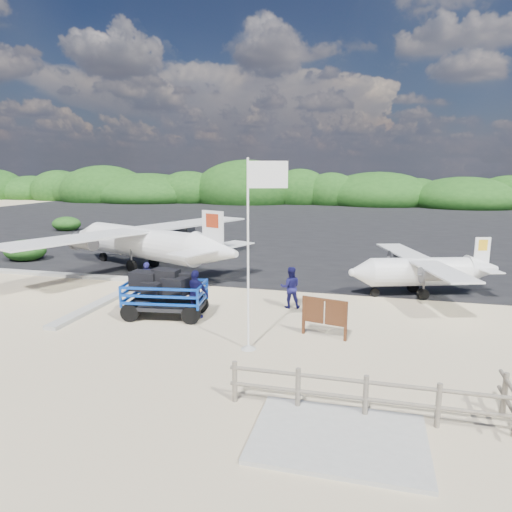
{
  "coord_description": "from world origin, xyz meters",
  "views": [
    {
      "loc": [
        5.93,
        -14.54,
        5.45
      ],
      "look_at": [
        1.24,
        4.01,
        1.74
      ],
      "focal_mm": 32.0,
      "sensor_mm": 36.0,
      "label": 1
    }
  ],
  "objects_px": {
    "baggage_cart": "(166,317)",
    "signboard": "(324,337)",
    "crew_c": "(196,294)",
    "crew_a": "(147,279)",
    "aircraft_small": "(170,221)",
    "crew_b": "(290,287)",
    "flagpole": "(248,349)"
  },
  "relations": [
    {
      "from": "crew_c",
      "to": "aircraft_small",
      "type": "relative_size",
      "value": 0.27
    },
    {
      "from": "crew_a",
      "to": "flagpole",
      "type": "bearing_deg",
      "value": 145.05
    },
    {
      "from": "baggage_cart",
      "to": "signboard",
      "type": "bearing_deg",
      "value": -13.29
    },
    {
      "from": "signboard",
      "to": "aircraft_small",
      "type": "distance_m",
      "value": 35.11
    },
    {
      "from": "baggage_cart",
      "to": "crew_c",
      "type": "bearing_deg",
      "value": -0.21
    },
    {
      "from": "baggage_cart",
      "to": "crew_b",
      "type": "xyz_separation_m",
      "value": [
        4.27,
        2.29,
        0.83
      ]
    },
    {
      "from": "aircraft_small",
      "to": "crew_b",
      "type": "bearing_deg",
      "value": 105.84
    },
    {
      "from": "flagpole",
      "to": "crew_c",
      "type": "distance_m",
      "value": 3.62
    },
    {
      "from": "baggage_cart",
      "to": "flagpole",
      "type": "bearing_deg",
      "value": -37.37
    },
    {
      "from": "crew_b",
      "to": "baggage_cart",
      "type": "bearing_deg",
      "value": 14.95
    },
    {
      "from": "signboard",
      "to": "crew_a",
      "type": "distance_m",
      "value": 8.57
    },
    {
      "from": "crew_b",
      "to": "aircraft_small",
      "type": "relative_size",
      "value": 0.25
    },
    {
      "from": "crew_b",
      "to": "crew_a",
      "type": "bearing_deg",
      "value": -15.33
    },
    {
      "from": "crew_b",
      "to": "crew_c",
      "type": "height_order",
      "value": "crew_c"
    },
    {
      "from": "crew_b",
      "to": "crew_c",
      "type": "relative_size",
      "value": 0.91
    },
    {
      "from": "flagpole",
      "to": "crew_b",
      "type": "relative_size",
      "value": 3.47
    },
    {
      "from": "baggage_cart",
      "to": "crew_c",
      "type": "distance_m",
      "value": 1.47
    },
    {
      "from": "crew_a",
      "to": "crew_c",
      "type": "relative_size",
      "value": 0.81
    },
    {
      "from": "signboard",
      "to": "crew_a",
      "type": "relative_size",
      "value": 1.1
    },
    {
      "from": "baggage_cart",
      "to": "crew_b",
      "type": "height_order",
      "value": "crew_b"
    },
    {
      "from": "signboard",
      "to": "crew_b",
      "type": "bearing_deg",
      "value": 132.75
    },
    {
      "from": "signboard",
      "to": "aircraft_small",
      "type": "bearing_deg",
      "value": 136.33
    },
    {
      "from": "crew_a",
      "to": "aircraft_small",
      "type": "relative_size",
      "value": 0.22
    },
    {
      "from": "signboard",
      "to": "crew_c",
      "type": "relative_size",
      "value": 0.9
    },
    {
      "from": "aircraft_small",
      "to": "baggage_cart",
      "type": "bearing_deg",
      "value": 97.1
    },
    {
      "from": "signboard",
      "to": "crew_b",
      "type": "relative_size",
      "value": 0.98
    },
    {
      "from": "crew_a",
      "to": "aircraft_small",
      "type": "height_order",
      "value": "crew_a"
    },
    {
      "from": "baggage_cart",
      "to": "crew_a",
      "type": "relative_size",
      "value": 2.13
    },
    {
      "from": "crew_a",
      "to": "crew_b",
      "type": "bearing_deg",
      "value": -178.02
    },
    {
      "from": "signboard",
      "to": "aircraft_small",
      "type": "relative_size",
      "value": 0.24
    },
    {
      "from": "crew_c",
      "to": "aircraft_small",
      "type": "xyz_separation_m",
      "value": [
        -14.26,
        28.75,
        -0.91
      ]
    },
    {
      "from": "crew_a",
      "to": "crew_c",
      "type": "bearing_deg",
      "value": 147.37
    }
  ]
}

